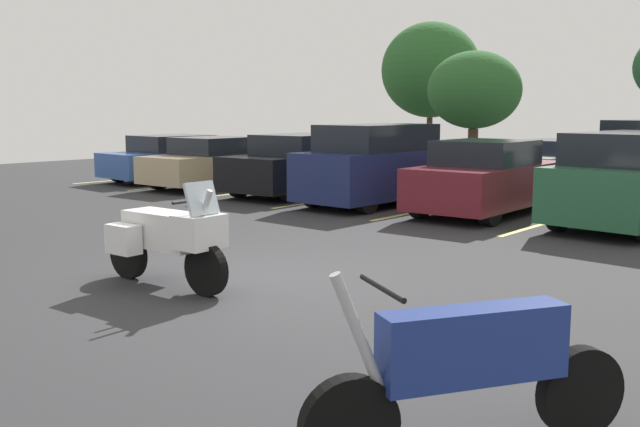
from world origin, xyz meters
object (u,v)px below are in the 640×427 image
at_px(motorcycle_touring, 169,237).
at_px(motorcycle_second, 470,369).
at_px(car_maroon, 487,179).
at_px(car_far_silver, 557,163).
at_px(car_tan, 218,163).
at_px(car_green, 639,180).
at_px(car_black, 305,165).
at_px(car_navy, 381,165).
at_px(car_blue, 176,159).

relative_size(motorcycle_touring, motorcycle_second, 1.04).
height_order(car_maroon, car_far_silver, car_maroon).
distance_m(motorcycle_touring, car_maroon, 8.33).
distance_m(motorcycle_touring, car_far_silver, 15.06).
xyz_separation_m(car_tan, car_maroon, (8.34, 0.11, 0.06)).
relative_size(car_tan, car_far_silver, 1.01).
xyz_separation_m(motorcycle_touring, car_far_silver, (-1.33, 15.01, 0.01)).
xyz_separation_m(car_green, car_far_silver, (-4.20, 6.32, -0.23)).
bearing_deg(motorcycle_second, car_black, 135.95).
bearing_deg(motorcycle_touring, car_black, 122.29).
relative_size(motorcycle_second, car_navy, 0.44).
xyz_separation_m(car_maroon, car_green, (2.93, 0.36, 0.14)).
distance_m(car_green, car_far_silver, 7.59).
height_order(car_black, car_navy, car_navy).
height_order(motorcycle_touring, car_green, car_green).
height_order(car_green, car_far_silver, car_green).
bearing_deg(car_black, car_green, 0.99).
height_order(car_blue, car_navy, car_navy).
distance_m(car_black, car_far_silver, 7.64).
bearing_deg(car_navy, motorcycle_touring, -71.70).
bearing_deg(car_maroon, car_black, 177.64).
relative_size(car_blue, car_far_silver, 1.02).
bearing_deg(car_maroon, car_tan, -179.22).
relative_size(motorcycle_touring, car_black, 0.43).
distance_m(car_blue, car_navy, 8.12).
bearing_deg(motorcycle_touring, car_blue, 141.44).
bearing_deg(car_navy, car_tan, -179.84).
bearing_deg(motorcycle_second, motorcycle_touring, 163.22).
height_order(motorcycle_second, car_blue, car_blue).
xyz_separation_m(car_navy, car_far_silver, (1.40, 6.78, -0.25)).
bearing_deg(car_green, car_navy, -175.29).
height_order(car_black, car_far_silver, car_black).
height_order(car_tan, car_green, car_green).
distance_m(motorcycle_second, car_navy, 12.42).
bearing_deg(motorcycle_second, car_tan, 144.01).
relative_size(motorcycle_touring, car_maroon, 0.50).
bearing_deg(car_tan, car_black, 6.37).
bearing_deg(car_green, car_black, -179.01).
bearing_deg(motorcycle_touring, car_maroon, 90.39).
height_order(motorcycle_touring, car_navy, car_navy).
bearing_deg(car_far_silver, car_maroon, -79.24).
xyz_separation_m(car_blue, car_navy, (8.10, -0.40, 0.23)).
bearing_deg(car_tan, motorcycle_touring, -44.38).
bearing_deg(motorcycle_touring, car_green, 71.67).
distance_m(motorcycle_second, car_maroon, 11.05).
relative_size(car_tan, car_navy, 1.00).
relative_size(car_maroon, car_far_silver, 0.93).
distance_m(motorcycle_second, car_far_silver, 17.68).
relative_size(car_maroon, car_green, 0.89).
bearing_deg(car_blue, car_navy, -2.83).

